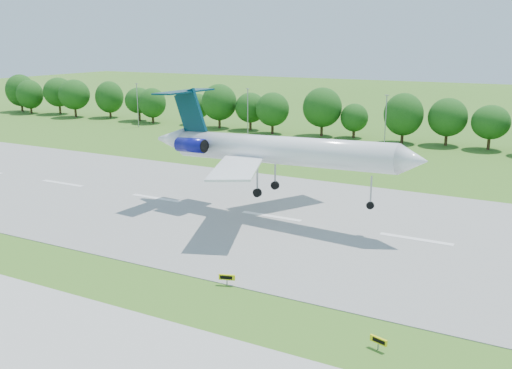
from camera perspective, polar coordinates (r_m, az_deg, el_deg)
The scene contains 9 objects.
ground at distance 51.20m, azimuth 9.37°, elevation -13.91°, with size 600.00×600.00×0.00m, color #35671B.
runway at distance 73.47m, azimuth 15.71°, elevation -5.31°, with size 400.00×45.00×0.08m, color gray.
tree_line at distance 136.93m, azimuth 22.08°, elevation 5.79°, with size 288.40×8.40×10.40m.
light_poles at distance 127.35m, azimuth 20.46°, elevation 5.44°, with size 175.90×0.25×12.19m.
airliner at distance 77.77m, azimuth 1.14°, elevation 3.66°, with size 41.52×30.18×13.94m.
taxi_sign_left at distance 57.99m, azimuth -2.92°, elevation -9.27°, with size 1.64×0.68×1.17m.
taxi_sign_centre at distance 48.00m, azimuth 12.16°, elevation -15.02°, with size 1.51×0.62×1.08m.
service_vehicle_a at distance 142.76m, azimuth -2.33°, elevation 4.87°, with size 1.27×3.63×1.20m, color white.
service_vehicle_b at distance 131.06m, azimuth 10.54°, elevation 3.77°, with size 1.37×3.40×1.16m, color silver.
Camera 1 is at (13.68, -43.07, 24.07)m, focal length 40.00 mm.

